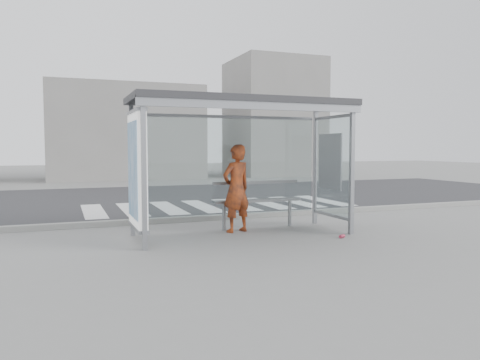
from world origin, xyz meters
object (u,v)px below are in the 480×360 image
Objects in this scene: bus_shelter at (223,132)px; soda_can at (342,236)px; bench at (258,201)px; person at (236,188)px.

bus_shelter is 34.43× the size of soda_can.
bus_shelter is 1.76m from bench.
soda_can is at bearing -27.36° from bus_shelter.
soda_can is (1.63, -1.30, -0.84)m from person.
person is at bearing 141.39° from soda_can.
bench is at bearing -174.02° from person.
bus_shelter reaches higher than bench.
person is at bearing -155.93° from bench.
person is 0.91× the size of bench.
soda_can is at bearing 123.30° from person.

